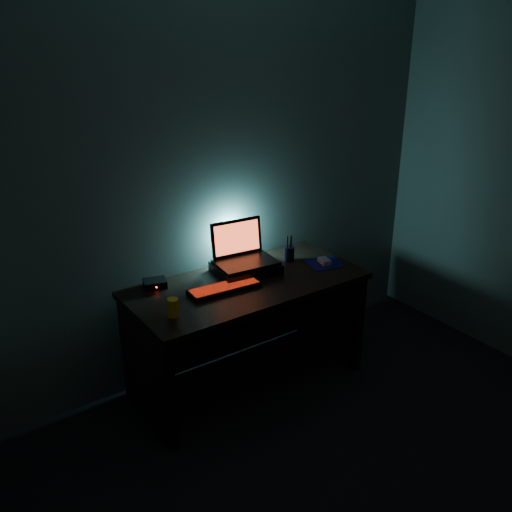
# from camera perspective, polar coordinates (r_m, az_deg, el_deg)

# --- Properties ---
(room) EXTENTS (3.50, 4.00, 2.50)m
(room) POSITION_cam_1_polar(r_m,az_deg,el_deg) (2.33, 21.92, -5.41)
(room) COLOR black
(room) RESTS_ON ground
(desk) EXTENTS (1.50, 0.70, 0.75)m
(desk) POSITION_cam_1_polar(r_m,az_deg,el_deg) (3.73, -1.33, -5.90)
(desk) COLOR black
(desk) RESTS_ON ground
(riser) EXTENTS (0.43, 0.34, 0.06)m
(riser) POSITION_cam_1_polar(r_m,az_deg,el_deg) (3.70, -1.01, -1.19)
(riser) COLOR black
(riser) RESTS_ON desk
(laptop) EXTENTS (0.40, 0.32, 0.26)m
(laptop) POSITION_cam_1_polar(r_m,az_deg,el_deg) (3.71, -1.39, 0.36)
(laptop) COLOR black
(laptop) RESTS_ON riser
(keyboard) EXTENTS (0.46, 0.17, 0.03)m
(keyboard) POSITION_cam_1_polar(r_m,az_deg,el_deg) (3.47, -3.18, -3.20)
(keyboard) COLOR black
(keyboard) RESTS_ON desk
(mousepad) EXTENTS (0.26, 0.25, 0.00)m
(mousepad) POSITION_cam_1_polar(r_m,az_deg,el_deg) (3.86, 6.84, -0.73)
(mousepad) COLOR #0B0B4D
(mousepad) RESTS_ON desk
(mouse) EXTENTS (0.08, 0.11, 0.03)m
(mouse) POSITION_cam_1_polar(r_m,az_deg,el_deg) (3.86, 6.86, -0.50)
(mouse) COLOR gray
(mouse) RESTS_ON mousepad
(pen_cup) EXTENTS (0.09, 0.09, 0.10)m
(pen_cup) POSITION_cam_1_polar(r_m,az_deg,el_deg) (3.87, 3.34, 0.21)
(pen_cup) COLOR black
(pen_cup) RESTS_ON desk
(juice_glass) EXTENTS (0.07, 0.07, 0.11)m
(juice_glass) POSITION_cam_1_polar(r_m,az_deg,el_deg) (3.19, -8.27, -5.15)
(juice_glass) COLOR #E8A60C
(juice_glass) RESTS_ON desk
(router) EXTENTS (0.16, 0.14, 0.05)m
(router) POSITION_cam_1_polar(r_m,az_deg,el_deg) (3.56, -10.08, -2.72)
(router) COLOR black
(router) RESTS_ON desk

